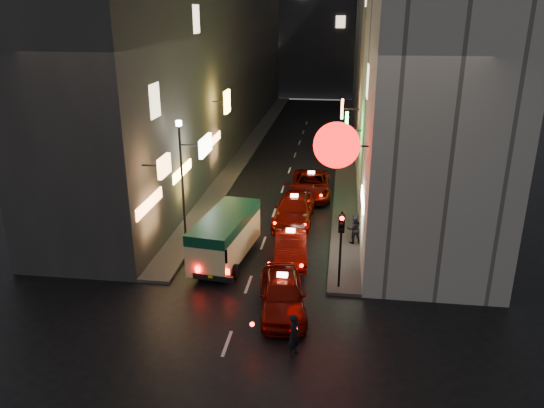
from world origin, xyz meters
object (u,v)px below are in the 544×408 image
at_px(minibus, 226,233).
at_px(traffic_light, 341,234).
at_px(pedestrian_crossing, 294,333).
at_px(lamp_post, 182,172).
at_px(taxi_near, 282,291).

distance_m(minibus, traffic_light, 6.06).
distance_m(pedestrian_crossing, lamp_post, 11.82).
distance_m(taxi_near, lamp_post, 9.22).
bearing_deg(lamp_post, pedestrian_crossing, -54.24).
bearing_deg(minibus, traffic_light, -22.42).
height_order(minibus, traffic_light, traffic_light).
distance_m(minibus, taxi_near, 5.33).
bearing_deg(traffic_light, taxi_near, -139.44).
height_order(minibus, lamp_post, lamp_post).
xyz_separation_m(minibus, taxi_near, (3.23, -4.19, -0.58)).
xyz_separation_m(minibus, lamp_post, (-2.71, 2.26, 2.24)).
bearing_deg(minibus, lamp_post, 140.16).
distance_m(taxi_near, pedestrian_crossing, 2.96).
bearing_deg(taxi_near, pedestrian_crossing, -75.07).
height_order(minibus, taxi_near, minibus).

